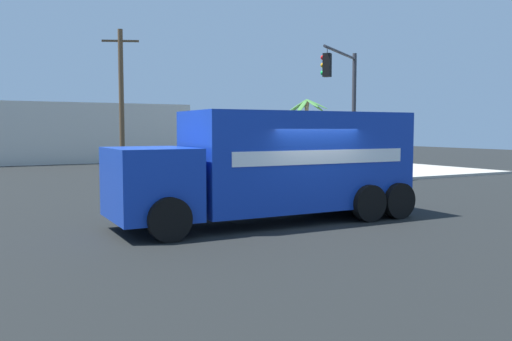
# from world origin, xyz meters

# --- Properties ---
(ground_plane) EXTENTS (100.00, 100.00, 0.00)m
(ground_plane) POSITION_xyz_m (0.00, 0.00, 0.00)
(ground_plane) COLOR black
(sidewalk_corner_far) EXTENTS (11.60, 11.60, 0.14)m
(sidewalk_corner_far) POSITION_xyz_m (13.23, 13.23, 0.07)
(sidewalk_corner_far) COLOR #B2ADA0
(sidewalk_corner_far) RESTS_ON ground
(delivery_truck) EXTENTS (8.24, 2.87, 2.95)m
(delivery_truck) POSITION_xyz_m (-0.50, 0.53, 1.54)
(delivery_truck) COLOR #1438AD
(delivery_truck) RESTS_ON ground
(traffic_light_secondary) EXTENTS (3.71, 2.67, 5.93)m
(traffic_light_secondary) POSITION_xyz_m (7.35, 7.65, 4.05)
(traffic_light_secondary) COLOR #38383D
(traffic_light_secondary) RESTS_ON sidewalk_corner_far
(vending_machine_red) EXTENTS (1.16, 1.11, 1.85)m
(vending_machine_red) POSITION_xyz_m (15.25, 15.72, 1.07)
(vending_machine_red) COLOR black
(vending_machine_red) RESTS_ON sidewalk_corner_far
(palm_tree_far) EXTENTS (2.89, 3.07, 4.39)m
(palm_tree_far) POSITION_xyz_m (12.45, 18.29, 3.26)
(palm_tree_far) COLOR #7A6647
(palm_tree_far) RESTS_ON sidewalk_corner_far
(utility_pole) EXTENTS (2.06, 1.00, 8.49)m
(utility_pole) POSITION_xyz_m (0.60, 20.80, 4.39)
(utility_pole) COLOR brown
(utility_pole) RESTS_ON ground
(building_backdrop) EXTENTS (22.21, 6.00, 4.39)m
(building_backdrop) POSITION_xyz_m (-3.34, 30.63, 2.20)
(building_backdrop) COLOR beige
(building_backdrop) RESTS_ON ground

